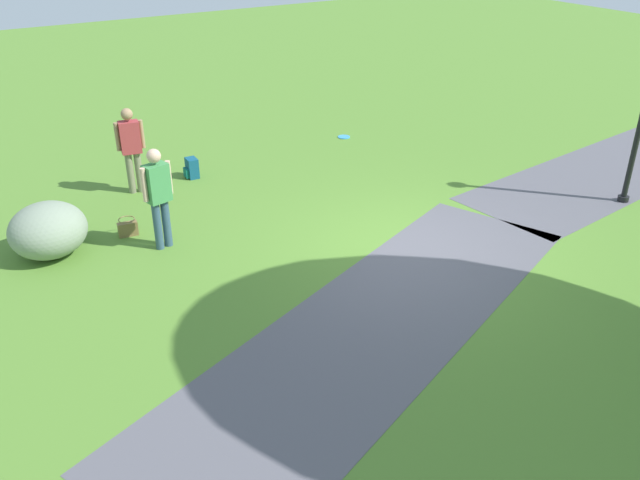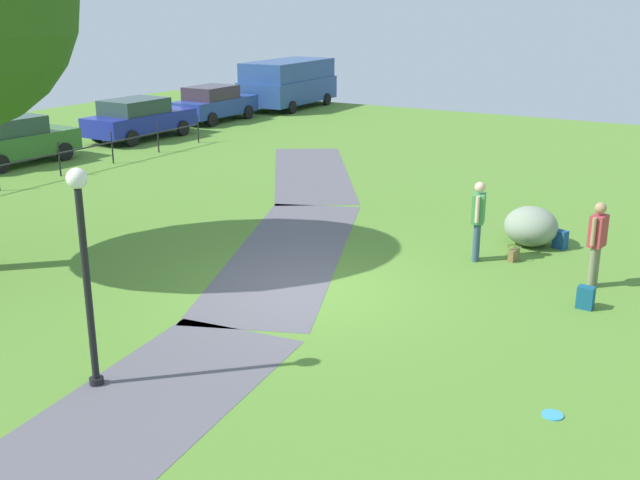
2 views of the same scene
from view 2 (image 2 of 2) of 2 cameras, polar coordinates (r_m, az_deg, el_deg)
name	(u,v)px [view 2 (image 2 of 2)]	position (r m, az deg, el deg)	size (l,w,h in m)	color
ground_plane	(306,290)	(14.22, -1.05, -3.76)	(48.00, 48.00, 0.00)	#53802E
footpath_segment_near	(75,458)	(9.78, -17.78, -15.21)	(8.21, 3.19, 0.01)	#56545D
footpath_segment_mid	(288,253)	(16.27, -2.37, -0.98)	(8.26, 5.06, 0.01)	#56545D
footpath_segment_far	(311,172)	(23.93, -0.66, 5.05)	(7.91, 6.29, 0.01)	#56545D
lamp_post	(84,253)	(10.62, -17.17, -0.96)	(0.28, 0.28, 3.09)	black
lawn_boulder	(531,226)	(17.30, 15.44, 1.00)	(1.62, 1.60, 0.86)	gray
woman_with_handbag	(478,216)	(15.88, 11.70, 1.80)	(0.51, 0.31, 1.66)	#324F62
man_near_boulder	(597,239)	(15.01, 19.95, 0.10)	(0.51, 0.30, 1.63)	#727557
handbag_on_grass	(514,254)	(16.26, 14.24, -1.02)	(0.33, 0.31, 0.31)	brown
backpack_by_boulder	(561,240)	(17.33, 17.49, 0.02)	(0.32, 0.33, 0.40)	navy
spare_backpack_on_lawn	(586,298)	(14.13, 19.19, -4.08)	(0.27, 0.29, 0.40)	navy
frisbee_on_grass	(552,415)	(10.60, 16.94, -12.36)	(0.28, 0.28, 0.02)	#3895DC
parked_wagon_silver	(15,140)	(26.89, -21.79, 6.94)	(4.02, 1.90, 1.56)	#326529
parked_suv_orange	(139,118)	(30.51, -13.34, 8.83)	(4.52, 2.04, 1.56)	navy
parked_hatchback_blue	(214,103)	(34.51, -7.90, 10.08)	(4.22, 1.85, 1.56)	navy
delivery_van	(288,82)	(38.68, -2.38, 11.69)	(5.74, 2.79, 2.30)	navy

